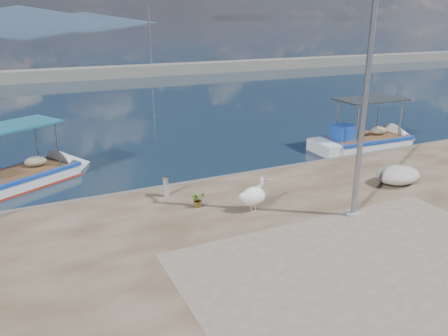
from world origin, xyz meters
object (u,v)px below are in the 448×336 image
bollard_near (166,185)px  boat_left (20,180)px  pelican (254,195)px  boat_right (365,143)px  lamp_post (363,109)px

bollard_near → boat_left: bearing=133.8°
bollard_near → pelican: bearing=-47.0°
boat_right → pelican: 10.73m
boat_right → pelican: boat_right is taller
boat_left → lamp_post: 13.02m
pelican → bollard_near: (-2.12, 2.28, -0.12)m
boat_right → lamp_post: (-6.75, -6.84, 3.57)m
pelican → boat_left: bearing=136.5°
boat_left → boat_right: size_ratio=0.99×
boat_right → lamp_post: 10.26m
boat_left → bollard_near: size_ratio=8.45×
bollard_near → boat_right: bearing=14.6°
pelican → lamp_post: bearing=-28.6°
pelican → boat_right: bearing=32.4°
boat_left → boat_right: bearing=-35.4°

